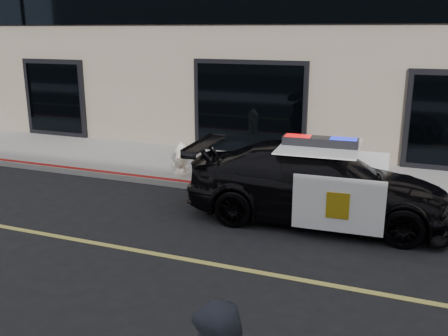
% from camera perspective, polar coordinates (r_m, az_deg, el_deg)
% --- Properties ---
extents(ground, '(120.00, 120.00, 0.00)m').
position_cam_1_polar(ground, '(8.58, -5.84, -10.11)').
color(ground, black).
rests_on(ground, ground).
extents(sidewalk_n, '(60.00, 3.50, 0.15)m').
position_cam_1_polar(sidewalk_n, '(13.13, 4.59, -0.54)').
color(sidewalk_n, gray).
rests_on(sidewalk_n, ground).
extents(police_car, '(2.66, 5.39, 1.70)m').
position_cam_1_polar(police_car, '(10.06, 10.72, -1.73)').
color(police_car, black).
rests_on(police_car, ground).
extents(fire_hydrant, '(0.39, 0.55, 0.87)m').
position_cam_1_polar(fire_hydrant, '(12.50, -4.89, 0.90)').
color(fire_hydrant, '#F8EBC7').
rests_on(fire_hydrant, sidewalk_n).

